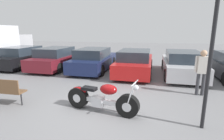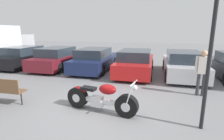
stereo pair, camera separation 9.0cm
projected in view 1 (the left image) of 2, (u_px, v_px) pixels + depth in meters
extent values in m
plane|color=slate|center=(97.00, 110.00, 5.36)|extent=(60.00, 60.00, 0.00)
cylinder|color=black|center=(128.00, 106.00, 4.84)|extent=(0.68, 0.31, 0.66)
cylinder|color=silver|center=(128.00, 106.00, 4.84)|extent=(0.30, 0.26, 0.26)
cylinder|color=black|center=(78.00, 97.00, 5.47)|extent=(0.68, 0.31, 0.66)
cylinder|color=silver|center=(78.00, 97.00, 5.47)|extent=(0.30, 0.26, 0.26)
cube|color=silver|center=(102.00, 101.00, 5.15)|extent=(1.24, 0.32, 0.12)
cube|color=silver|center=(98.00, 101.00, 5.20)|extent=(0.38, 0.30, 0.30)
ellipsoid|color=maroon|center=(108.00, 89.00, 4.98)|extent=(0.57, 0.43, 0.29)
cube|color=black|center=(89.00, 89.00, 5.24)|extent=(0.48, 0.31, 0.09)
ellipsoid|color=maroon|center=(80.00, 90.00, 5.40)|extent=(0.51, 0.28, 0.20)
cylinder|color=silver|center=(130.00, 96.00, 4.65)|extent=(0.22, 0.07, 0.69)
cylinder|color=silver|center=(132.00, 94.00, 4.81)|extent=(0.22, 0.07, 0.69)
cylinder|color=silver|center=(135.00, 83.00, 4.62)|extent=(0.14, 0.62, 0.03)
sphere|color=silver|center=(136.00, 88.00, 4.63)|extent=(0.15, 0.15, 0.15)
cylinder|color=silver|center=(94.00, 101.00, 5.44)|extent=(1.23, 0.30, 0.08)
cube|color=black|center=(25.00, 59.00, 11.82)|extent=(1.81, 4.42, 0.67)
cube|color=#28333D|center=(21.00, 51.00, 11.43)|extent=(1.59, 2.30, 0.51)
cylinder|color=black|center=(28.00, 58.00, 13.35)|extent=(0.20, 0.61, 0.61)
cylinder|color=black|center=(48.00, 59.00, 12.97)|extent=(0.20, 0.61, 0.61)
cylinder|color=black|center=(21.00, 66.00, 10.37)|extent=(0.20, 0.61, 0.61)
cube|color=maroon|center=(58.00, 60.00, 11.23)|extent=(1.81, 4.42, 0.67)
cube|color=#28333D|center=(55.00, 52.00, 10.85)|extent=(1.59, 2.30, 0.51)
cylinder|color=black|center=(57.00, 59.00, 12.76)|extent=(0.20, 0.61, 0.61)
cylinder|color=black|center=(79.00, 60.00, 12.38)|extent=(0.20, 0.61, 0.61)
cylinder|color=black|center=(33.00, 67.00, 10.16)|extent=(0.20, 0.61, 0.61)
cylinder|color=black|center=(59.00, 68.00, 9.78)|extent=(0.20, 0.61, 0.61)
cube|color=#19234C|center=(95.00, 62.00, 10.65)|extent=(1.81, 4.42, 0.67)
cube|color=#28333D|center=(93.00, 53.00, 10.27)|extent=(1.59, 2.30, 0.51)
cylinder|color=black|center=(89.00, 61.00, 12.19)|extent=(0.20, 0.61, 0.61)
cylinder|color=black|center=(113.00, 62.00, 11.81)|extent=(0.20, 0.61, 0.61)
cylinder|color=black|center=(72.00, 69.00, 9.58)|extent=(0.20, 0.61, 0.61)
cylinder|color=black|center=(101.00, 71.00, 9.21)|extent=(0.20, 0.61, 0.61)
cube|color=red|center=(135.00, 65.00, 9.81)|extent=(1.81, 4.42, 0.67)
cube|color=#28333D|center=(135.00, 55.00, 9.43)|extent=(1.59, 2.30, 0.51)
cylinder|color=black|center=(124.00, 63.00, 11.34)|extent=(0.20, 0.61, 0.61)
cylinder|color=black|center=(150.00, 64.00, 10.96)|extent=(0.20, 0.61, 0.61)
cylinder|color=black|center=(115.00, 73.00, 8.74)|extent=(0.20, 0.61, 0.61)
cylinder|color=black|center=(149.00, 75.00, 8.36)|extent=(0.20, 0.61, 0.61)
cube|color=#BCBCC1|center=(181.00, 67.00, 9.32)|extent=(1.81, 4.42, 0.67)
cube|color=#28333D|center=(183.00, 56.00, 8.94)|extent=(1.59, 2.30, 0.51)
cylinder|color=black|center=(164.00, 64.00, 10.85)|extent=(0.20, 0.61, 0.61)
cylinder|color=black|center=(193.00, 66.00, 10.47)|extent=(0.20, 0.61, 0.61)
cylinder|color=black|center=(166.00, 75.00, 8.25)|extent=(0.20, 0.61, 0.61)
cylinder|color=black|center=(206.00, 77.00, 7.87)|extent=(0.20, 0.61, 0.61)
cylinder|color=black|center=(208.00, 67.00, 10.20)|extent=(0.20, 0.61, 0.61)
cube|color=#B2B2B7|center=(16.00, 44.00, 14.39)|extent=(2.15, 1.54, 1.56)
cylinder|color=black|center=(6.00, 53.00, 14.81)|extent=(0.24, 0.92, 0.92)
cylinder|color=black|center=(27.00, 54.00, 14.34)|extent=(0.24, 0.92, 0.92)
cube|color=brown|center=(3.00, 91.00, 5.71)|extent=(1.53, 0.44, 0.05)
cylinder|color=black|center=(21.00, 99.00, 5.63)|extent=(0.04, 0.04, 0.45)
cylinder|color=black|center=(209.00, 66.00, 4.02)|extent=(0.09, 0.09, 3.16)
cylinder|color=#38383D|center=(198.00, 84.00, 6.51)|extent=(0.12, 0.12, 0.84)
cylinder|color=#38383D|center=(203.00, 84.00, 6.46)|extent=(0.12, 0.12, 0.84)
cube|color=silver|center=(203.00, 65.00, 6.32)|extent=(0.34, 0.20, 0.63)
cylinder|color=silver|center=(196.00, 64.00, 6.36)|extent=(0.08, 0.08, 0.58)
cylinder|color=silver|center=(209.00, 64.00, 6.27)|extent=(0.08, 0.08, 0.58)
sphere|color=tan|center=(204.00, 53.00, 6.23)|extent=(0.23, 0.23, 0.23)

